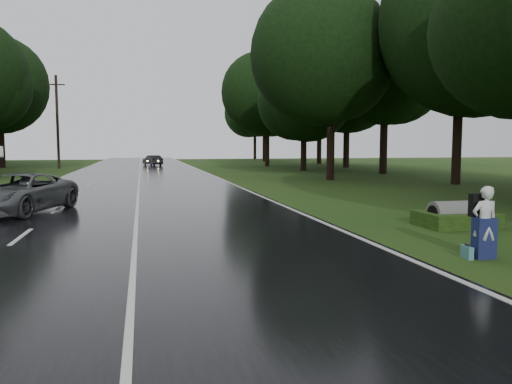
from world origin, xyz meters
TOP-DOWN VIEW (x-y plane):
  - ground at (0.00, 0.00)m, footprint 160.00×160.00m
  - road at (0.00, 20.00)m, footprint 12.00×140.00m
  - lane_center at (0.00, 20.00)m, footprint 0.12×140.00m
  - grey_car at (-4.17, 7.15)m, footprint 3.92×5.65m
  - far_car at (1.50, 50.00)m, footprint 2.46×4.03m
  - hitchhiker at (7.54, -2.88)m, footprint 0.60×0.55m
  - suitcase at (7.16, -2.85)m, footprint 0.17×0.41m
  - culvert at (9.60, 1.10)m, footprint 1.59×0.80m
  - utility_pole_far at (-8.50, 44.84)m, footprint 1.80×0.28m
  - tree_left_f at (-14.98, 48.30)m, footprint 9.74×9.74m
  - tree_right_d at (13.49, 21.58)m, footprint 9.86×9.86m
  - tree_right_e at (15.82, 34.74)m, footprint 7.50×7.50m
  - tree_right_f at (14.88, 45.68)m, footprint 9.76×9.76m

SIDE VIEW (x-z plane):
  - ground at x=0.00m, z-range 0.00..0.00m
  - culvert at x=9.60m, z-range -0.40..0.40m
  - utility_pole_far at x=-8.50m, z-range -4.96..4.96m
  - tree_left_f at x=-14.98m, z-range -7.61..7.61m
  - tree_right_d at x=13.49m, z-range -7.70..7.70m
  - tree_right_e at x=15.82m, z-range -5.86..5.86m
  - tree_right_f at x=14.88m, z-range -7.62..7.62m
  - road at x=0.00m, z-range 0.00..0.04m
  - lane_center at x=0.00m, z-range 0.04..0.05m
  - suitcase at x=7.16m, z-range 0.00..0.28m
  - far_car at x=1.50m, z-range 0.04..1.29m
  - hitchhiker at x=7.54m, z-range -0.06..1.55m
  - grey_car at x=-4.17m, z-range 0.04..1.47m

